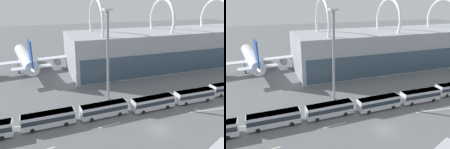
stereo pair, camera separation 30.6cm
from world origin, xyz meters
TOP-DOWN VIEW (x-y plane):
  - ground_plane at (0.00, 0.00)m, footprint 440.00×440.00m
  - terminal_building at (51.78, 41.69)m, footprint 127.20×24.53m
  - airliner_at_gate_near at (-26.66, 51.53)m, footprint 40.73×39.00m
  - airliner_at_gate_far at (26.20, 48.06)m, footprint 36.92×36.92m
  - shuttle_bus_1 at (-21.96, 9.16)m, footprint 11.32×3.04m
  - shuttle_bus_2 at (-9.33, 9.26)m, footprint 11.35×3.21m
  - shuttle_bus_3 at (3.30, 8.50)m, footprint 11.34×3.15m
  - shuttle_bus_4 at (15.93, 8.55)m, footprint 11.27×2.88m
  - floodlight_mast at (-5.44, 17.76)m, footprint 2.20×2.20m
  - lane_stripe_2 at (-27.86, 11.24)m, footprint 8.95×2.85m
  - lane_stripe_4 at (17.04, 3.22)m, footprint 11.88×1.63m
  - lane_stripe_5 at (-10.29, 5.04)m, footprint 6.87×0.82m

SIDE VIEW (x-z plane):
  - ground_plane at x=0.00m, z-range 0.00..0.00m
  - lane_stripe_2 at x=-27.86m, z-range 0.00..0.01m
  - lane_stripe_4 at x=17.04m, z-range 0.00..0.01m
  - lane_stripe_5 at x=-10.29m, z-range 0.00..0.01m
  - shuttle_bus_1 at x=-21.96m, z-range 0.29..3.56m
  - shuttle_bus_2 at x=-9.33m, z-range 0.29..3.56m
  - shuttle_bus_3 at x=3.30m, z-range 0.29..3.56m
  - shuttle_bus_4 at x=15.93m, z-range 0.29..3.56m
  - airliner_at_gate_far at x=26.20m, z-range -2.10..11.64m
  - airliner_at_gate_near at x=-26.66m, z-range -2.05..12.31m
  - terminal_building at x=51.78m, z-range -5.86..21.17m
  - floodlight_mast at x=-5.44m, z-range 2.11..26.35m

